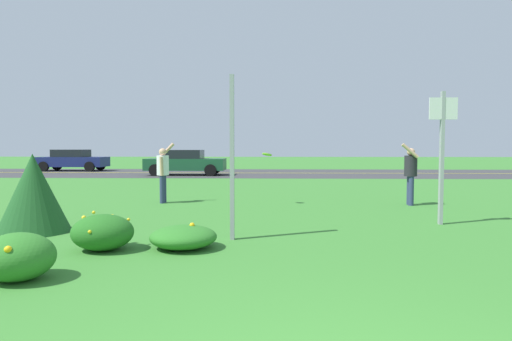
# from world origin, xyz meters

# --- Properties ---
(ground_plane) EXTENTS (120.00, 120.00, 0.00)m
(ground_plane) POSITION_xyz_m (0.00, 12.20, 0.00)
(ground_plane) COLOR #387A2D
(highway_strip) EXTENTS (120.00, 9.41, 0.01)m
(highway_strip) POSITION_xyz_m (0.00, 24.40, 0.00)
(highway_strip) COLOR #38383A
(highway_strip) RESTS_ON ground
(highway_center_stripe) EXTENTS (120.00, 0.16, 0.00)m
(highway_center_stripe) POSITION_xyz_m (0.00, 24.40, 0.01)
(highway_center_stripe) COLOR yellow
(highway_center_stripe) RESTS_ON ground
(daylily_clump_mid_right) EXTENTS (1.05, 0.99, 0.40)m
(daylily_clump_mid_right) POSITION_xyz_m (-1.95, 4.45, 0.18)
(daylily_clump_mid_right) COLOR #2D7526
(daylily_clump_mid_right) RESTS_ON ground
(daylily_clump_near_camera) EXTENTS (0.87, 0.78, 0.57)m
(daylily_clump_near_camera) POSITION_xyz_m (-3.57, 2.76, 0.28)
(daylily_clump_near_camera) COLOR #2D7526
(daylily_clump_near_camera) RESTS_ON ground
(daylily_clump_mid_left) EXTENTS (0.95, 0.84, 0.59)m
(daylily_clump_mid_left) POSITION_xyz_m (-3.16, 4.27, 0.28)
(daylily_clump_mid_left) COLOR #23661E
(daylily_clump_mid_left) RESTS_ON ground
(sign_post_near_path) EXTENTS (0.07, 0.10, 2.81)m
(sign_post_near_path) POSITION_xyz_m (-1.25, 5.13, 1.40)
(sign_post_near_path) COLOR #93969B
(sign_post_near_path) RESTS_ON ground
(sign_post_by_roadside) EXTENTS (0.56, 0.10, 2.72)m
(sign_post_by_roadside) POSITION_xyz_m (2.90, 6.73, 1.64)
(sign_post_by_roadside) COLOR #93969B
(sign_post_by_roadside) RESTS_ON ground
(evergreen_shrub_side) EXTENTS (1.30, 1.30, 1.47)m
(evergreen_shrub_side) POSITION_xyz_m (-5.00, 5.61, 0.73)
(evergreen_shrub_side) COLOR #1E5123
(evergreen_shrub_side) RESTS_ON ground
(person_thrower_white_shirt) EXTENTS (0.47, 0.49, 1.72)m
(person_thrower_white_shirt) POSITION_xyz_m (-3.67, 9.92, 0.93)
(person_thrower_white_shirt) COLOR silver
(person_thrower_white_shirt) RESTS_ON ground
(person_catcher_dark_shirt) EXTENTS (0.49, 0.49, 1.70)m
(person_catcher_dark_shirt) POSITION_xyz_m (3.22, 9.69, 0.94)
(person_catcher_dark_shirt) COLOR #232328
(person_catcher_dark_shirt) RESTS_ON ground
(frisbee_lime) EXTENTS (0.28, 0.27, 0.12)m
(frisbee_lime) POSITION_xyz_m (-0.71, 9.63, 1.39)
(frisbee_lime) COLOR #8CD133
(car_navy_leftmost) EXTENTS (4.50, 2.00, 1.45)m
(car_navy_leftmost) POSITION_xyz_m (-14.18, 26.52, 0.74)
(car_navy_leftmost) COLOR navy
(car_navy_leftmost) RESTS_ON ground
(car_dark_green_center_left) EXTENTS (4.50, 2.00, 1.45)m
(car_dark_green_center_left) POSITION_xyz_m (-5.55, 22.29, 0.74)
(car_dark_green_center_left) COLOR #194C2D
(car_dark_green_center_left) RESTS_ON ground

